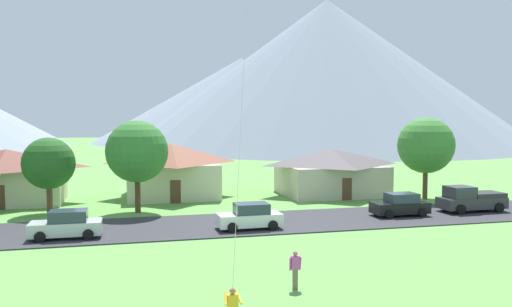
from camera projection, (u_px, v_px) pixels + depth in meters
The scene contains 15 objects.
road_strip at pixel (218, 225), 35.89m from camera, with size 160.00×7.90×0.08m, color #2D2D33.
mountain_far_east_ridge at pixel (241, 100), 161.70m from camera, with size 90.17×90.17×25.77m, color gray.
mountain_west_ridge at pixel (400, 110), 141.72m from camera, with size 70.10×70.10×18.85m, color gray.
mountain_far_west_ridge at pixel (326, 73), 138.37m from camera, with size 104.60×104.60×38.36m, color gray.
house_leftmost at pixel (7, 176), 44.69m from camera, with size 9.94×6.65×4.71m.
house_left_center at pixel (331, 171), 50.33m from camera, with size 9.95×8.20×4.44m.
house_right_center at pixel (171, 169), 48.95m from camera, with size 8.85×8.63×4.95m.
tree_near_left at pixel (137, 152), 40.46m from camera, with size 4.82×4.82×7.19m.
tree_left_of_center at pixel (49, 163), 39.99m from camera, with size 3.97×3.97×5.89m.
tree_center at pixel (426, 145), 47.22m from camera, with size 5.08×5.08×7.44m.
parked_car_white_west_end at pixel (250, 217), 34.44m from camera, with size 4.23×2.14×1.68m.
parked_car_black_mid_west at pixel (400, 205), 39.02m from camera, with size 4.20×2.08×1.68m.
parked_car_silver_mid_east at pixel (67, 225), 31.78m from camera, with size 4.22×2.11×1.68m.
pickup_truck_charcoal_east_side at pixel (470, 199), 40.80m from camera, with size 5.21×2.34×1.99m.
watcher_person at pixel (295, 269), 22.44m from camera, with size 0.56×0.24×1.68m.
Camera 1 is at (-6.16, -5.82, 7.36)m, focal length 36.69 mm.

